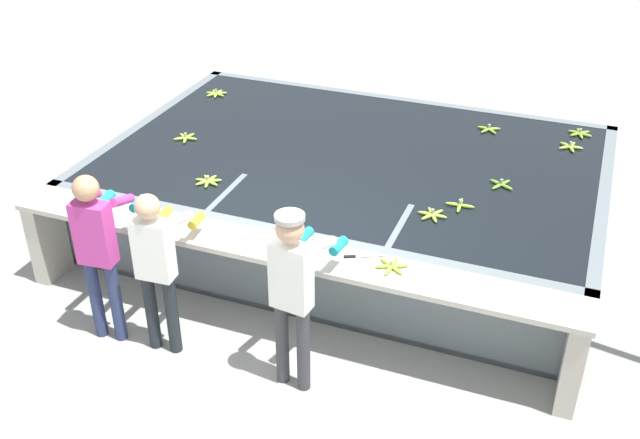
% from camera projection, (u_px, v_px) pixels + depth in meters
% --- Properties ---
extents(ground_plane, '(80.00, 80.00, 0.00)m').
position_uv_depth(ground_plane, '(271.00, 345.00, 6.75)').
color(ground_plane, '#999993').
rests_on(ground_plane, ground).
extents(wash_tank, '(5.28, 3.56, 0.91)m').
position_uv_depth(wash_tank, '(352.00, 191.00, 8.30)').
color(wash_tank, slate).
rests_on(wash_tank, ground).
extents(work_ledge, '(5.28, 0.45, 0.91)m').
position_uv_depth(work_ledge, '(279.00, 271.00, 6.59)').
color(work_ledge, '#B7B2A3').
rests_on(work_ledge, ground).
extents(worker_0, '(0.45, 0.73, 1.65)m').
position_uv_depth(worker_0, '(98.00, 243.00, 6.39)').
color(worker_0, navy).
rests_on(worker_0, ground).
extents(worker_1, '(0.44, 0.72, 1.56)m').
position_uv_depth(worker_1, '(157.00, 259.00, 6.28)').
color(worker_1, '#1E2328').
rests_on(worker_1, ground).
extents(worker_2, '(0.46, 0.74, 1.65)m').
position_uv_depth(worker_2, '(293.00, 284.00, 5.84)').
color(worker_2, '#38383D').
rests_on(worker_2, ground).
extents(banana_bunch_floating_0, '(0.28, 0.28, 0.08)m').
position_uv_depth(banana_bunch_floating_0, '(460.00, 205.00, 7.07)').
color(banana_bunch_floating_0, '#8CB738').
rests_on(banana_bunch_floating_0, wash_tank).
extents(banana_bunch_floating_1, '(0.28, 0.26, 0.08)m').
position_uv_depth(banana_bunch_floating_1, '(432.00, 215.00, 6.91)').
color(banana_bunch_floating_1, '#93BC3D').
rests_on(banana_bunch_floating_1, wash_tank).
extents(banana_bunch_floating_2, '(0.28, 0.28, 0.08)m').
position_uv_depth(banana_bunch_floating_2, '(216.00, 93.00, 9.54)').
color(banana_bunch_floating_2, '#9EC642').
rests_on(banana_bunch_floating_2, wash_tank).
extents(banana_bunch_floating_3, '(0.27, 0.27, 0.08)m').
position_uv_depth(banana_bunch_floating_3, '(489.00, 129.00, 8.58)').
color(banana_bunch_floating_3, '#7FAD33').
rests_on(banana_bunch_floating_3, wash_tank).
extents(banana_bunch_floating_4, '(0.26, 0.26, 0.08)m').
position_uv_depth(banana_bunch_floating_4, '(501.00, 184.00, 7.42)').
color(banana_bunch_floating_4, '#75A333').
rests_on(banana_bunch_floating_4, wash_tank).
extents(banana_bunch_floating_5, '(0.28, 0.28, 0.08)m').
position_uv_depth(banana_bunch_floating_5, '(208.00, 181.00, 7.49)').
color(banana_bunch_floating_5, '#93BC3D').
rests_on(banana_bunch_floating_5, wash_tank).
extents(banana_bunch_floating_6, '(0.27, 0.28, 0.08)m').
position_uv_depth(banana_bunch_floating_6, '(186.00, 138.00, 8.38)').
color(banana_bunch_floating_6, '#9EC642').
rests_on(banana_bunch_floating_6, wash_tank).
extents(banana_bunch_floating_7, '(0.27, 0.28, 0.08)m').
position_uv_depth(banana_bunch_floating_7, '(570.00, 147.00, 8.18)').
color(banana_bunch_floating_7, '#9EC642').
rests_on(banana_bunch_floating_7, wash_tank).
extents(banana_bunch_floating_8, '(0.28, 0.28, 0.08)m').
position_uv_depth(banana_bunch_floating_8, '(580.00, 133.00, 8.48)').
color(banana_bunch_floating_8, '#7FAD33').
rests_on(banana_bunch_floating_8, wash_tank).
extents(banana_bunch_ledge_0, '(0.27, 0.28, 0.08)m').
position_uv_depth(banana_bunch_ledge_0, '(391.00, 266.00, 6.18)').
color(banana_bunch_ledge_0, '#8CB738').
rests_on(banana_bunch_ledge_0, work_ledge).
extents(knife_0, '(0.16, 0.34, 0.02)m').
position_uv_depth(knife_0, '(294.00, 248.00, 6.44)').
color(knife_0, silver).
rests_on(knife_0, work_ledge).
extents(knife_1, '(0.33, 0.18, 0.02)m').
position_uv_depth(knife_1, '(358.00, 256.00, 6.33)').
color(knife_1, silver).
rests_on(knife_1, work_ledge).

